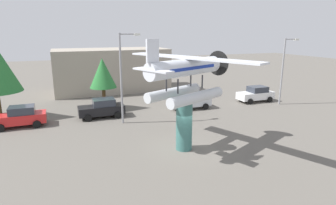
{
  "coord_description": "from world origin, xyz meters",
  "views": [
    {
      "loc": [
        -7.62,
        -16.5,
        7.88
      ],
      "look_at": [
        0.0,
        3.0,
        2.61
      ],
      "focal_mm": 30.21,
      "sensor_mm": 36.0,
      "label": 1
    }
  ],
  "objects_px": {
    "display_pedestal": "(184,125)",
    "floatplane_monument": "(186,75)",
    "storefront_building": "(111,70)",
    "tree_east": "(103,73)",
    "car_mid_black": "(102,108)",
    "car_distant_white": "(256,94)",
    "car_near_red": "(20,117)",
    "streetlight_primary": "(123,72)",
    "car_far_silver": "(191,100)",
    "streetlight_secondary": "(284,66)"
  },
  "relations": [
    {
      "from": "floatplane_monument",
      "to": "car_near_red",
      "type": "height_order",
      "value": "floatplane_monument"
    },
    {
      "from": "car_near_red",
      "to": "car_distant_white",
      "type": "distance_m",
      "value": 24.38
    },
    {
      "from": "car_near_red",
      "to": "tree_east",
      "type": "relative_size",
      "value": 0.79
    },
    {
      "from": "streetlight_primary",
      "to": "storefront_building",
      "type": "distance_m",
      "value": 15.0
    },
    {
      "from": "car_near_red",
      "to": "streetlight_primary",
      "type": "xyz_separation_m",
      "value": [
        8.51,
        -2.21,
        3.65
      ]
    },
    {
      "from": "storefront_building",
      "to": "car_near_red",
      "type": "bearing_deg",
      "value": -128.79
    },
    {
      "from": "floatplane_monument",
      "to": "streetlight_secondary",
      "type": "relative_size",
      "value": 1.38
    },
    {
      "from": "car_near_red",
      "to": "streetlight_primary",
      "type": "bearing_deg",
      "value": 165.44
    },
    {
      "from": "car_near_red",
      "to": "floatplane_monument",
      "type": "bearing_deg",
      "value": 139.88
    },
    {
      "from": "floatplane_monument",
      "to": "storefront_building",
      "type": "xyz_separation_m",
      "value": [
        -0.96,
        21.95,
        -2.34
      ]
    },
    {
      "from": "car_near_red",
      "to": "car_far_silver",
      "type": "bearing_deg",
      "value": 179.91
    },
    {
      "from": "storefront_building",
      "to": "tree_east",
      "type": "xyz_separation_m",
      "value": [
        -2.58,
        -9.53,
        0.95
      ]
    },
    {
      "from": "display_pedestal",
      "to": "car_distant_white",
      "type": "xyz_separation_m",
      "value": [
        13.41,
        9.44,
        -0.86
      ]
    },
    {
      "from": "display_pedestal",
      "to": "streetlight_primary",
      "type": "bearing_deg",
      "value": 108.91
    },
    {
      "from": "streetlight_primary",
      "to": "storefront_building",
      "type": "height_order",
      "value": "streetlight_primary"
    },
    {
      "from": "car_mid_black",
      "to": "streetlight_secondary",
      "type": "xyz_separation_m",
      "value": [
        19.34,
        -2.2,
        3.34
      ]
    },
    {
      "from": "car_far_silver",
      "to": "car_distant_white",
      "type": "xyz_separation_m",
      "value": [
        8.36,
        0.07,
        0.0
      ]
    },
    {
      "from": "car_far_silver",
      "to": "floatplane_monument",
      "type": "bearing_deg",
      "value": 62.11
    },
    {
      "from": "streetlight_secondary",
      "to": "car_near_red",
      "type": "bearing_deg",
      "value": 175.69
    },
    {
      "from": "display_pedestal",
      "to": "floatplane_monument",
      "type": "height_order",
      "value": "floatplane_monument"
    },
    {
      "from": "tree_east",
      "to": "car_far_silver",
      "type": "bearing_deg",
      "value": -20.1
    },
    {
      "from": "car_mid_black",
      "to": "storefront_building",
      "type": "xyz_separation_m",
      "value": [
        3.23,
        12.38,
        1.93
      ]
    },
    {
      "from": "car_distant_white",
      "to": "storefront_building",
      "type": "distance_m",
      "value": 19.1
    },
    {
      "from": "streetlight_primary",
      "to": "streetlight_secondary",
      "type": "bearing_deg",
      "value": 0.75
    },
    {
      "from": "tree_east",
      "to": "streetlight_primary",
      "type": "bearing_deg",
      "value": -79.7
    },
    {
      "from": "car_near_red",
      "to": "car_distant_white",
      "type": "height_order",
      "value": "same"
    },
    {
      "from": "streetlight_secondary",
      "to": "tree_east",
      "type": "relative_size",
      "value": 1.36
    },
    {
      "from": "car_mid_black",
      "to": "car_near_red",
      "type": "bearing_deg",
      "value": 1.86
    },
    {
      "from": "car_mid_black",
      "to": "storefront_building",
      "type": "bearing_deg",
      "value": -104.64
    },
    {
      "from": "car_far_silver",
      "to": "tree_east",
      "type": "distance_m",
      "value": 9.47
    },
    {
      "from": "display_pedestal",
      "to": "streetlight_primary",
      "type": "relative_size",
      "value": 0.45
    },
    {
      "from": "car_far_silver",
      "to": "car_distant_white",
      "type": "relative_size",
      "value": 1.0
    },
    {
      "from": "floatplane_monument",
      "to": "car_near_red",
      "type": "relative_size",
      "value": 2.37
    },
    {
      "from": "car_near_red",
      "to": "storefront_building",
      "type": "distance_m",
      "value": 16.28
    },
    {
      "from": "car_far_silver",
      "to": "storefront_building",
      "type": "xyz_separation_m",
      "value": [
        -5.9,
        12.63,
        1.93
      ]
    },
    {
      "from": "display_pedestal",
      "to": "car_distant_white",
      "type": "height_order",
      "value": "display_pedestal"
    },
    {
      "from": "floatplane_monument",
      "to": "storefront_building",
      "type": "distance_m",
      "value": 22.09
    },
    {
      "from": "floatplane_monument",
      "to": "car_distant_white",
      "type": "bearing_deg",
      "value": 11.18
    },
    {
      "from": "floatplane_monument",
      "to": "streetlight_primary",
      "type": "height_order",
      "value": "streetlight_primary"
    },
    {
      "from": "floatplane_monument",
      "to": "streetlight_primary",
      "type": "bearing_deg",
      "value": 85.83
    },
    {
      "from": "car_mid_black",
      "to": "car_distant_white",
      "type": "height_order",
      "value": "same"
    },
    {
      "from": "display_pedestal",
      "to": "car_near_red",
      "type": "relative_size",
      "value": 0.83
    },
    {
      "from": "car_distant_white",
      "to": "storefront_building",
      "type": "xyz_separation_m",
      "value": [
        -14.25,
        12.56,
        1.93
      ]
    },
    {
      "from": "car_far_silver",
      "to": "streetlight_primary",
      "type": "xyz_separation_m",
      "value": [
        -7.51,
        -2.18,
        3.65
      ]
    },
    {
      "from": "display_pedestal",
      "to": "car_mid_black",
      "type": "height_order",
      "value": "display_pedestal"
    },
    {
      "from": "streetlight_secondary",
      "to": "tree_east",
      "type": "distance_m",
      "value": 19.36
    },
    {
      "from": "tree_east",
      "to": "display_pedestal",
      "type": "bearing_deg",
      "value": -74.65
    },
    {
      "from": "car_far_silver",
      "to": "streetlight_secondary",
      "type": "height_order",
      "value": "streetlight_secondary"
    },
    {
      "from": "car_mid_black",
      "to": "streetlight_primary",
      "type": "relative_size",
      "value": 0.54
    },
    {
      "from": "car_far_silver",
      "to": "streetlight_secondary",
      "type": "xyz_separation_m",
      "value": [
        10.21,
        -1.95,
        3.34
      ]
    }
  ]
}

